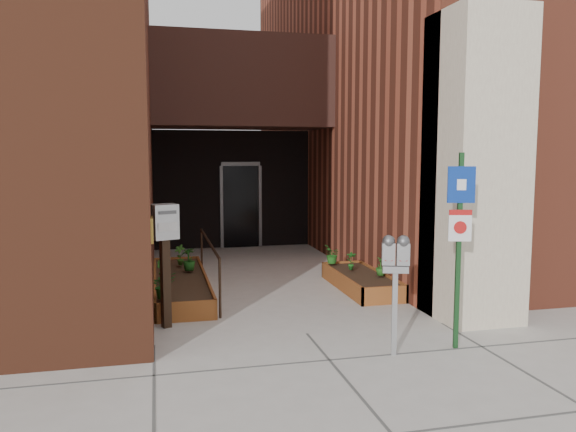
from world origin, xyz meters
TOP-DOWN VIEW (x-y plane):
  - ground at (0.00, 0.00)m, footprint 80.00×80.00m
  - architecture at (-0.18, 6.89)m, footprint 20.00×14.60m
  - planter_left at (-1.55, 2.70)m, footprint 0.90×3.60m
  - planter_right at (1.60, 2.20)m, footprint 0.80×2.20m
  - handrail at (-1.05, 2.65)m, footprint 0.04×3.34m
  - parking_meter at (0.81, -1.00)m, footprint 0.34×0.21m
  - sign_post at (1.66, -0.96)m, footprint 0.32×0.12m
  - payment_dropbox at (-1.83, 0.73)m, footprint 0.41×0.36m
  - shrub_left_a at (-1.85, 1.18)m, footprint 0.47×0.47m
  - shrub_left_b at (-1.85, 2.28)m, footprint 0.29×0.29m
  - shrub_left_c at (-1.37, 3.09)m, footprint 0.30×0.30m
  - shrub_left_d at (-1.51, 3.63)m, footprint 0.29×0.29m
  - shrub_right_a at (1.85, 1.91)m, footprint 0.24×0.24m
  - shrub_right_b at (1.51, 2.48)m, footprint 0.23×0.23m
  - shrub_right_c at (1.35, 3.10)m, footprint 0.39×0.39m

SIDE VIEW (x-z plane):
  - ground at x=0.00m, z-range 0.00..0.00m
  - planter_left at x=-1.55m, z-range -0.02..0.28m
  - planter_right at x=1.60m, z-range -0.02..0.28m
  - shrub_right_a at x=1.85m, z-range 0.30..0.62m
  - shrub_right_b at x=1.51m, z-range 0.30..0.64m
  - shrub_right_c at x=1.35m, z-range 0.30..0.66m
  - shrub_left_b at x=-1.85m, z-range 0.30..0.67m
  - shrub_left_a at x=-1.85m, z-range 0.30..0.69m
  - shrub_left_d at x=-1.51m, z-range 0.30..0.69m
  - shrub_left_c at x=-1.37m, z-range 0.30..0.71m
  - handrail at x=-1.05m, z-range 0.30..1.20m
  - parking_meter at x=0.81m, z-range 0.40..1.85m
  - payment_dropbox at x=-1.83m, z-range 0.38..2.10m
  - sign_post at x=1.66m, z-range 0.28..2.70m
  - architecture at x=-0.18m, z-range -0.02..9.98m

